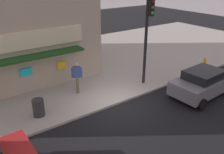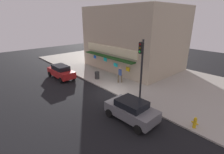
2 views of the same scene
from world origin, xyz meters
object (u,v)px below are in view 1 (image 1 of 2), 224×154
at_px(fire_hydrant, 204,63).
at_px(pedestrian, 77,76).
at_px(parked_car_grey, 202,83).
at_px(trash_can, 39,108).
at_px(traffic_light, 148,30).

bearing_deg(fire_hydrant, pedestrian, 167.90).
xyz_separation_m(fire_hydrant, pedestrian, (-9.39, 2.01, 0.63)).
xyz_separation_m(fire_hydrant, parked_car_grey, (-3.64, -2.38, 0.31)).
xyz_separation_m(trash_can, pedestrian, (2.77, 1.20, 0.58)).
height_order(fire_hydrant, parked_car_grey, parked_car_grey).
bearing_deg(trash_can, fire_hydrant, -3.81).
relative_size(traffic_light, fire_hydrant, 6.69).
distance_m(fire_hydrant, trash_can, 12.19).
bearing_deg(trash_can, pedestrian, 23.44).
bearing_deg(pedestrian, traffic_light, -19.24).
relative_size(traffic_light, trash_can, 6.12).
xyz_separation_m(traffic_light, parked_car_grey, (1.71, -2.98, -2.74)).
distance_m(fire_hydrant, parked_car_grey, 4.36).
bearing_deg(parked_car_grey, fire_hydrant, 33.11).
height_order(trash_can, parked_car_grey, parked_car_grey).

